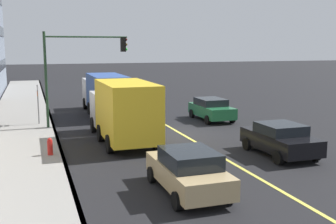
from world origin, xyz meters
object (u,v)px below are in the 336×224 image
Objects in this scene: car_black at (280,139)px; truck_blue at (105,93)px; traffic_light_mast at (78,62)px; street_sign_post at (38,102)px; car_green at (211,109)px; car_tan at (188,171)px; truck_yellow at (123,110)px; fire_hydrant at (50,148)px.

car_black is 0.50× the size of truck_blue.
street_sign_post is (1.34, 2.44, -2.53)m from traffic_light_mast.
car_green is 0.98× the size of car_tan.
car_black is at bearing -136.21° from street_sign_post.
truck_yellow is 2.83× the size of street_sign_post.
traffic_light_mast is 3.76m from street_sign_post.
traffic_light_mast reaches higher than car_black.
fire_hydrant is at bearing 120.58° from car_green.
truck_yellow is 4.56m from fire_hydrant.
truck_blue is at bearing -27.47° from traffic_light_mast.
car_green is at bearing -59.42° from fire_hydrant.
truck_yellow is at bearing 3.12° from car_tan.
car_tan is 8.27m from truck_yellow.
fire_hydrant is (-2.08, 3.86, -1.25)m from truck_yellow.
truck_yellow is at bearing 176.07° from truck_blue.
street_sign_post is (10.91, 10.46, 0.78)m from car_black.
car_black is 15.20m from truck_blue.
street_sign_post is 8.10m from fire_hydrant.
street_sign_post is at bearing 61.13° from traffic_light_mast.
traffic_light_mast is (-4.52, 2.35, 2.46)m from truck_blue.
street_sign_post is at bearing 2.18° from fire_hydrant.
truck_blue is (17.32, -0.18, 0.83)m from car_tan.
traffic_light_mast is 2.24× the size of street_sign_post.
car_tan is 1.60× the size of street_sign_post.
car_green is 11.40m from street_sign_post.
truck_yellow reaches higher than car_tan.
car_green is 9.42m from traffic_light_mast.
street_sign_post is at bearing 82.20° from car_green.
car_tan is at bearing 118.99° from car_black.
truck_blue is 3.08× the size of street_sign_post.
car_black and car_green have the same top height.
fire_hydrant is at bearing 35.07° from car_tan.
fire_hydrant is at bearing 74.12° from car_black.
car_tan is 0.57× the size of truck_yellow.
truck_yellow is (4.97, 6.30, 0.94)m from car_black.
car_green reaches higher than fire_hydrant.
car_black is 12.91m from traffic_light_mast.
street_sign_post is at bearing 35.01° from truck_yellow.
car_green is at bearing -27.83° from car_tan.
car_tan is 0.71× the size of traffic_light_mast.
traffic_light_mast reaches higher than car_tan.
car_green is 8.40m from truck_yellow.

